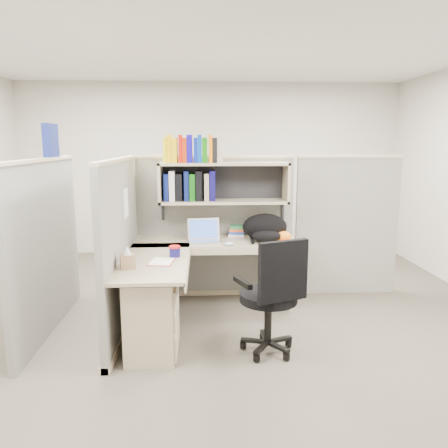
{
  "coord_description": "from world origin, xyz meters",
  "views": [
    {
      "loc": [
        -0.13,
        -4.03,
        1.77
      ],
      "look_at": [
        0.08,
        0.25,
        0.97
      ],
      "focal_mm": 35.0,
      "sensor_mm": 36.0,
      "label": 1
    }
  ],
  "objects": [
    {
      "name": "room_shell",
      "position": [
        0.0,
        0.0,
        1.62
      ],
      "size": [
        6.0,
        6.0,
        6.0
      ],
      "color": "#ACA79C",
      "rests_on": "ground"
    },
    {
      "name": "paper_cup",
      "position": [
        -0.03,
        0.73,
        0.78
      ],
      "size": [
        0.09,
        0.09,
        0.11
      ],
      "primitive_type": "cylinder",
      "rotation": [
        0.0,
        0.0,
        0.31
      ],
      "color": "white",
      "rests_on": "desk"
    },
    {
      "name": "book_stack",
      "position": [
        0.25,
        0.84,
        0.79
      ],
      "size": [
        0.21,
        0.26,
        0.12
      ],
      "primitive_type": null,
      "rotation": [
        0.0,
        0.0,
        -0.13
      ],
      "color": "gray",
      "rests_on": "desk"
    },
    {
      "name": "tissue_box",
      "position": [
        -0.77,
        -0.45,
        0.82
      ],
      "size": [
        0.15,
        0.15,
        0.19
      ],
      "primitive_type": null,
      "rotation": [
        0.0,
        0.0,
        0.25
      ],
      "color": "#9E7A59",
      "rests_on": "desk"
    },
    {
      "name": "loose_paper",
      "position": [
        -0.5,
        -0.26,
        0.73
      ],
      "size": [
        0.23,
        0.28,
        0.0
      ],
      "primitive_type": null,
      "rotation": [
        0.0,
        0.0,
        -0.14
      ],
      "color": "silver",
      "rests_on": "desk"
    },
    {
      "name": "snack_canister",
      "position": [
        -0.39,
        -0.1,
        0.78
      ],
      "size": [
        0.1,
        0.1,
        0.1
      ],
      "color": "#110E54",
      "rests_on": "desk"
    },
    {
      "name": "backpack",
      "position": [
        0.54,
        0.53,
        0.87
      ],
      "size": [
        0.58,
        0.51,
        0.29
      ],
      "primitive_type": null,
      "rotation": [
        0.0,
        0.0,
        -0.33
      ],
      "color": "black",
      "rests_on": "desk"
    },
    {
      "name": "orange_cap",
      "position": [
        0.71,
        0.5,
        0.78
      ],
      "size": [
        0.26,
        0.28,
        0.11
      ],
      "primitive_type": null,
      "rotation": [
        0.0,
        0.0,
        0.31
      ],
      "color": "orange",
      "rests_on": "desk"
    },
    {
      "name": "cubicle",
      "position": [
        -0.37,
        0.45,
        0.91
      ],
      "size": [
        3.79,
        1.84,
        1.95
      ],
      "color": "slate",
      "rests_on": "ground"
    },
    {
      "name": "laptop",
      "position": [
        -0.11,
        0.5,
        0.85
      ],
      "size": [
        0.38,
        0.38,
        0.25
      ],
      "primitive_type": null,
      "rotation": [
        0.0,
        0.0,
        0.11
      ],
      "color": "#BABBBF",
      "rests_on": "desk"
    },
    {
      "name": "ground",
      "position": [
        0.0,
        0.0,
        0.0
      ],
      "size": [
        6.0,
        6.0,
        0.0
      ],
      "primitive_type": "plane",
      "color": "#3A362D",
      "rests_on": "ground"
    },
    {
      "name": "mouse",
      "position": [
        0.14,
        0.32,
        0.75
      ],
      "size": [
        0.11,
        0.08,
        0.04
      ],
      "primitive_type": "ellipsoid",
      "rotation": [
        0.0,
        0.0,
        0.17
      ],
      "color": "#9CC4DD",
      "rests_on": "desk"
    },
    {
      "name": "task_chair",
      "position": [
        0.43,
        -0.61,
        0.36
      ],
      "size": [
        0.59,
        0.55,
        1.02
      ],
      "color": "black",
      "rests_on": "ground"
    },
    {
      "name": "desk",
      "position": [
        -0.41,
        -0.29,
        0.44
      ],
      "size": [
        1.74,
        1.75,
        0.73
      ],
      "color": "gray",
      "rests_on": "ground"
    }
  ]
}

